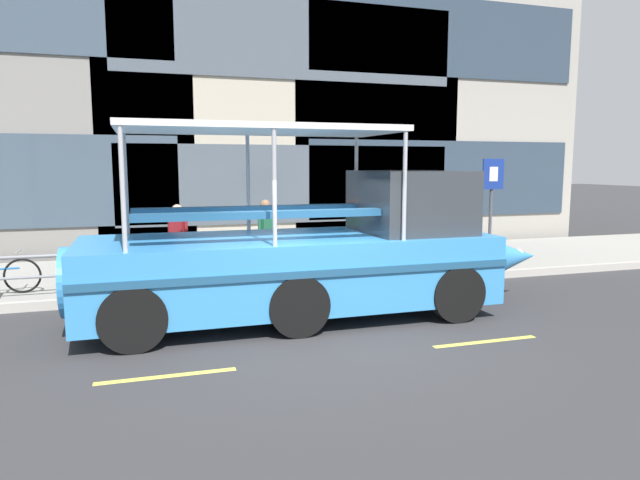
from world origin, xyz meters
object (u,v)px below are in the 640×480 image
at_px(parking_sign, 492,194).
at_px(pedestrian_mid_right, 178,236).
at_px(pedestrian_mid_left, 265,229).
at_px(duck_tour_boat, 319,255).
at_px(pedestrian_near_bow, 396,229).

distance_m(parking_sign, pedestrian_mid_right, 7.77).
relative_size(pedestrian_mid_left, pedestrian_mid_right, 1.02).
height_order(duck_tour_boat, pedestrian_near_bow, duck_tour_boat).
distance_m(pedestrian_near_bow, pedestrian_mid_right, 5.38).
bearing_deg(pedestrian_mid_right, pedestrian_mid_left, 16.72).
xyz_separation_m(duck_tour_boat, pedestrian_mid_right, (-2.30, 2.89, 0.10)).
distance_m(parking_sign, pedestrian_mid_left, 5.78).
distance_m(duck_tour_boat, pedestrian_near_bow, 4.46).
height_order(parking_sign, pedestrian_mid_left, parking_sign).
xyz_separation_m(pedestrian_near_bow, pedestrian_mid_right, (-5.36, -0.35, 0.08)).
xyz_separation_m(duck_tour_boat, pedestrian_near_bow, (3.07, 3.24, 0.02)).
height_order(pedestrian_near_bow, pedestrian_mid_right, pedestrian_mid_right).
bearing_deg(pedestrian_mid_right, parking_sign, -1.55).
relative_size(parking_sign, pedestrian_mid_left, 1.56).
relative_size(duck_tour_boat, pedestrian_mid_left, 5.16).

